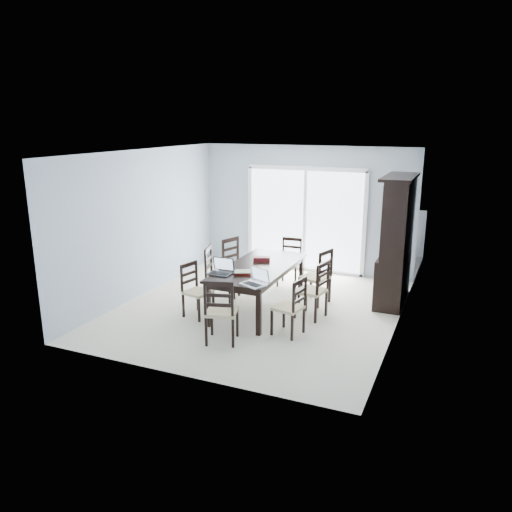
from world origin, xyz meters
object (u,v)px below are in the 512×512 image
(cell_phone, at_px, (243,282))
(laptop_silver, at_px, (253,281))
(chair_end_far, at_px, (291,256))
(chair_right_near, at_px, (293,301))
(dining_table, at_px, (259,270))
(china_hutch, at_px, (396,242))
(chair_right_far, at_px, (320,271))
(chair_right_mid, at_px, (317,284))
(chair_end_near, at_px, (220,305))
(laptop_dark, at_px, (220,271))
(chair_left_far, at_px, (235,259))
(game_box, at_px, (262,259))
(hot_tub, at_px, (298,237))
(chair_left_mid, at_px, (215,269))
(chair_left_near, at_px, (194,284))

(cell_phone, bearing_deg, laptop_silver, -6.52)
(chair_end_far, bearing_deg, cell_phone, 88.71)
(chair_right_near, bearing_deg, laptop_silver, 115.53)
(dining_table, xyz_separation_m, china_hutch, (2.02, 1.25, 0.40))
(chair_right_far, xyz_separation_m, cell_phone, (-0.74, -1.52, 0.16))
(dining_table, bearing_deg, chair_right_mid, -2.03)
(chair_end_near, bearing_deg, laptop_dark, 101.54)
(chair_left_far, xyz_separation_m, chair_end_near, (0.83, -2.21, -0.01))
(laptop_silver, height_order, game_box, laptop_silver)
(china_hutch, xyz_separation_m, chair_right_far, (-1.15, -0.63, -0.47))
(chair_right_far, bearing_deg, chair_left_far, 101.90)
(china_hutch, bearing_deg, chair_right_near, -118.92)
(laptop_dark, bearing_deg, hot_tub, 90.65)
(dining_table, height_order, hot_tub, hot_tub)
(chair_right_near, xyz_separation_m, hot_tub, (-1.38, 4.31, -0.09))
(chair_left_far, bearing_deg, game_box, 78.82)
(china_hutch, height_order, chair_right_mid, china_hutch)
(chair_left_mid, height_order, laptop_dark, chair_left_mid)
(chair_right_near, relative_size, cell_phone, 9.11)
(chair_end_far, xyz_separation_m, cell_phone, (0.09, -2.39, 0.21))
(cell_phone, height_order, game_box, game_box)
(chair_left_mid, relative_size, chair_end_near, 1.03)
(chair_end_far, xyz_separation_m, laptop_dark, (-0.42, -2.16, 0.26))
(laptop_dark, distance_m, hot_tub, 4.19)
(game_box, bearing_deg, chair_left_mid, -156.56)
(chair_right_mid, bearing_deg, china_hutch, -27.39)
(chair_left_mid, height_order, chair_right_mid, chair_left_mid)
(chair_end_far, bearing_deg, china_hutch, 169.77)
(laptop_silver, height_order, hot_tub, laptop_silver)
(chair_end_far, bearing_deg, chair_right_mid, 118.95)
(chair_end_far, height_order, game_box, chair_end_far)
(china_hutch, xyz_separation_m, chair_left_mid, (-2.84, -1.27, -0.46))
(dining_table, relative_size, hot_tub, 1.08)
(chair_end_near, relative_size, cell_phone, 9.98)
(chair_left_near, height_order, game_box, chair_left_near)
(chair_left_far, height_order, chair_end_near, chair_left_far)
(laptop_silver, distance_m, hot_tub, 4.55)
(chair_right_mid, distance_m, chair_right_far, 0.67)
(chair_right_mid, height_order, chair_right_far, chair_right_far)
(chair_right_near, xyz_separation_m, chair_end_far, (-0.85, 2.29, 0.01))
(chair_end_far, height_order, hot_tub, chair_end_far)
(chair_right_mid, xyz_separation_m, chair_right_far, (-0.13, 0.65, 0.02))
(dining_table, xyz_separation_m, chair_left_far, (-0.78, 0.72, -0.07))
(dining_table, relative_size, chair_right_mid, 2.01)
(laptop_dark, relative_size, laptop_silver, 0.85)
(hot_tub, bearing_deg, laptop_dark, -88.53)
(chair_left_mid, relative_size, chair_end_far, 1.11)
(cell_phone, height_order, hot_tub, hot_tub)
(china_hutch, bearing_deg, cell_phone, -131.27)
(chair_end_near, bearing_deg, game_box, 77.90)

